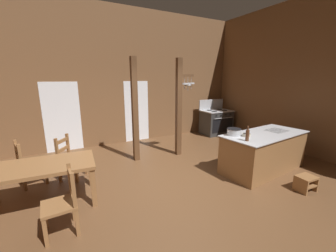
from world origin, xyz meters
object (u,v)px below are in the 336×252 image
Objects in this scene: kitchen_island at (263,152)px; ladderback_chair_at_table_end at (70,158)px; step_stool at (306,182)px; ladderback_chair_by_post at (29,164)px; ladderback_chair_near_window at (63,203)px; dining_table at (40,170)px; stockpot_on_counter at (234,132)px; mixing_bowl_on_counter at (246,135)px; bottle_tall_on_counter at (247,135)px; stove_range at (216,122)px.

kitchen_island is 4.42m from ladderback_chair_at_table_end.
step_stool is 5.53m from ladderback_chair_by_post.
ladderback_chair_at_table_end is at bearing 84.30° from ladderback_chair_near_window.
ladderback_chair_at_table_end is (0.47, 0.88, -0.20)m from dining_table.
stockpot_on_counter is (-0.69, 1.27, 0.80)m from step_stool.
ladderback_chair_by_post is at bearing 157.83° from mixing_bowl_on_counter.
stockpot_on_counter reaches higher than step_stool.
bottle_tall_on_counter reaches higher than dining_table.
dining_table is 1.02m from ladderback_chair_at_table_end.
bottle_tall_on_counter is (-2.04, -3.28, 0.54)m from stove_range.
ladderback_chair_near_window is 3.05× the size of bottle_tall_on_counter.
stockpot_on_counter is at bearing 4.80° from ladderback_chair_near_window.
stove_range is 3.90m from bottle_tall_on_counter.
stove_range is 7.38× the size of mixing_bowl_on_counter.
dining_table is at bearing 157.43° from step_stool.
stockpot_on_counter reaches higher than ladderback_chair_by_post.
mixing_bowl_on_counter reaches higher than dining_table.
ladderback_chair_by_post is at bearing 153.75° from bottle_tall_on_counter.
dining_table is 5.65× the size of bottle_tall_on_counter.
mixing_bowl_on_counter is 0.57× the size of bottle_tall_on_counter.
stove_range is 0.75× the size of dining_table.
step_stool is 1.66m from stockpot_on_counter.
step_stool is at bearing -63.69° from mixing_bowl_on_counter.
ladderback_chair_at_table_end is at bearing 154.27° from mixing_bowl_on_counter.
stockpot_on_counter is (4.07, -1.52, 0.53)m from ladderback_chair_by_post.
bottle_tall_on_counter is at bearing -30.68° from ladderback_chair_at_table_end.
mixing_bowl_on_counter is (-0.53, 1.07, 0.76)m from step_stool.
ladderback_chair_near_window is 1.00× the size of ladderback_chair_by_post.
ladderback_chair_near_window is (-4.26, -0.07, 0.00)m from kitchen_island.
stockpot_on_counter is 0.27m from mixing_bowl_on_counter.
dining_table is 4.66× the size of stockpot_on_counter.
step_stool is 4.30m from ladderback_chair_near_window.
dining_table is at bearing -158.63° from stove_range.
kitchen_island is 0.77m from mixing_bowl_on_counter.
bottle_tall_on_counter is at bearing -165.62° from kitchen_island.
ladderback_chair_at_table_end is 3.05× the size of bottle_tall_on_counter.
stove_range is 6.28m from ladderback_chair_near_window.
mixing_bowl_on_counter is at bearing 116.31° from step_stool.
bottle_tall_on_counter is (3.70, -1.03, 0.37)m from dining_table.
kitchen_island is at bearing -22.57° from ladderback_chair_at_table_end.
ladderback_chair_near_window is 1.77m from ladderback_chair_at_table_end.
ladderback_chair_by_post reaches higher than kitchen_island.
stove_range is at bearing 55.33° from stockpot_on_counter.
ladderback_chair_at_table_end is at bearing 61.90° from dining_table.
step_stool is 0.21× the size of dining_table.
ladderback_chair_near_window is at bearing -178.62° from mixing_bowl_on_counter.
stove_range is at bearing 21.37° from dining_table.
dining_table is (-4.55, 0.81, 0.20)m from kitchen_island.
mixing_bowl_on_counter is at bearing 43.79° from bottle_tall_on_counter.
step_stool is 1.42m from bottle_tall_on_counter.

